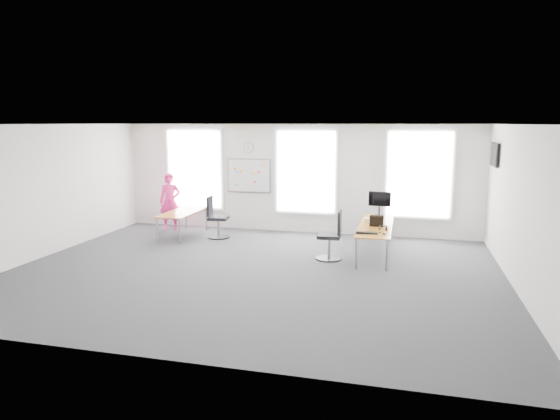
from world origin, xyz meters
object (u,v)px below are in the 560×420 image
(keyboard, at_px, (367,233))
(monitor, at_px, (380,201))
(headphones, at_px, (383,228))
(chair_right, at_px, (332,238))
(chair_left, at_px, (216,220))
(desk_right, at_px, (376,227))
(person, at_px, (170,202))
(desk_left, at_px, (183,214))

(keyboard, relative_size, monitor, 0.74)
(keyboard, xyz_separation_m, headphones, (0.31, 0.41, 0.04))
(chair_right, bearing_deg, chair_left, -115.44)
(chair_right, distance_m, chair_left, 3.59)
(desk_right, relative_size, person, 1.73)
(desk_right, xyz_separation_m, monitor, (0.01, 1.19, 0.42))
(desk_left, xyz_separation_m, keyboard, (5.02, -1.55, 0.07))
(chair_left, height_order, person, person)
(desk_right, height_order, desk_left, desk_right)
(chair_left, distance_m, person, 1.78)
(chair_right, distance_m, keyboard, 0.84)
(desk_left, bearing_deg, monitor, 6.79)
(headphones, bearing_deg, chair_left, 161.62)
(chair_right, bearing_deg, keyboard, 71.32)
(desk_right, height_order, monitor, monitor)
(person, distance_m, headphones, 6.31)
(desk_right, xyz_separation_m, chair_right, (-0.91, -0.76, -0.15))
(headphones, distance_m, monitor, 1.80)
(person, xyz_separation_m, keyboard, (5.72, -2.24, -0.12))
(keyboard, distance_m, monitor, 2.21)
(keyboard, relative_size, headphones, 2.42)
(desk_right, xyz_separation_m, person, (-5.86, 1.26, 0.18))
(desk_right, distance_m, person, 5.99)
(person, height_order, keyboard, person)
(desk_left, xyz_separation_m, headphones, (5.34, -1.15, 0.11))
(desk_right, bearing_deg, headphones, -72.48)
(chair_right, bearing_deg, desk_right, 126.97)
(headphones, xyz_separation_m, monitor, (-0.17, 1.76, 0.32))
(desk_right, bearing_deg, person, 167.88)
(monitor, bearing_deg, desk_right, -85.18)
(chair_left, distance_m, monitor, 4.31)
(desk_right, xyz_separation_m, desk_left, (-5.15, 0.58, -0.02))
(desk_right, bearing_deg, chair_left, 171.45)
(desk_right, xyz_separation_m, chair_left, (-4.22, 0.64, -0.15))
(desk_right, relative_size, chair_left, 2.54)
(person, bearing_deg, monitor, -18.33)
(chair_right, bearing_deg, person, -114.81)
(person, xyz_separation_m, headphones, (6.04, -1.83, -0.08))
(desk_left, height_order, chair_right, chair_right)
(desk_right, height_order, chair_left, chair_left)
(monitor, bearing_deg, keyboard, -88.45)
(chair_right, bearing_deg, headphones, 96.90)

